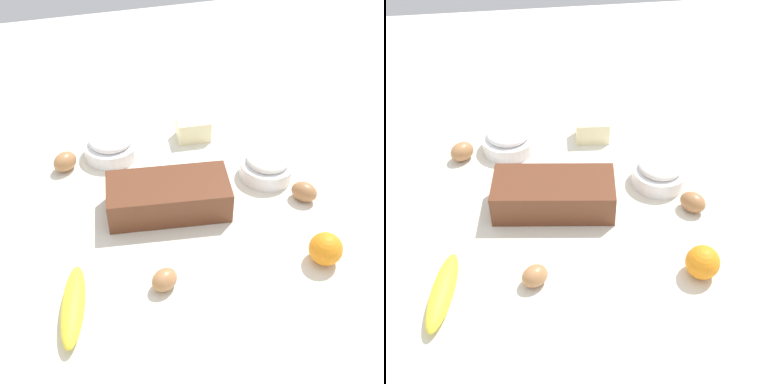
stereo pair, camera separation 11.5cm
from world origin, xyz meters
TOP-DOWN VIEW (x-y plane):
  - ground_plane at (0.00, 0.00)m, footprint 2.40×2.40m
  - loaf_pan at (0.06, -0.00)m, footprint 0.29×0.17m
  - flour_bowl at (-0.21, -0.06)m, footprint 0.14×0.14m
  - sugar_bowl at (0.15, -0.24)m, footprint 0.14×0.14m
  - banana at (0.30, 0.23)m, footprint 0.08×0.19m
  - orange_fruit at (-0.22, 0.24)m, footprint 0.07×0.07m
  - butter_block at (-0.08, -0.26)m, footprint 0.09×0.07m
  - egg_near_butter at (0.28, -0.22)m, footprint 0.08×0.08m
  - egg_beside_bowl at (0.12, 0.22)m, footprint 0.07×0.07m
  - egg_loose at (-0.26, 0.05)m, footprint 0.08×0.08m

SIDE VIEW (x-z plane):
  - ground_plane at x=0.00m, z-range -0.02..0.00m
  - banana at x=0.30m, z-range 0.00..0.04m
  - egg_beside_bowl at x=0.12m, z-range 0.00..0.04m
  - egg_loose at x=-0.26m, z-range 0.00..0.05m
  - egg_near_butter at x=0.28m, z-range 0.00..0.05m
  - butter_block at x=-0.08m, z-range 0.00..0.06m
  - sugar_bowl at x=0.15m, z-range 0.00..0.07m
  - flour_bowl at x=-0.21m, z-range 0.00..0.07m
  - orange_fruit at x=-0.22m, z-range 0.00..0.07m
  - loaf_pan at x=0.06m, z-range 0.00..0.08m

